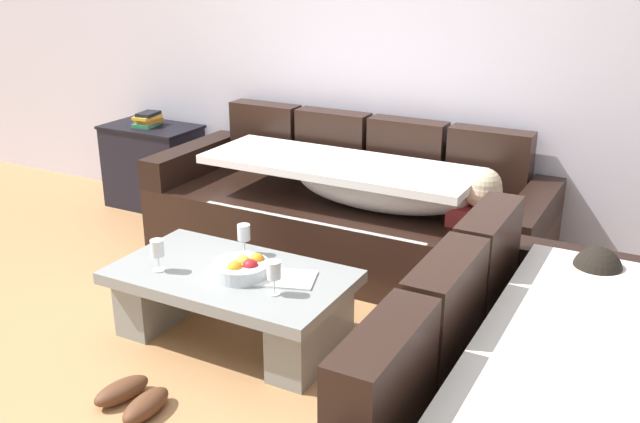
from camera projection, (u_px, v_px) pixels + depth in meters
name	position (u px, v px, depth m)	size (l,w,h in m)	color
ground_plane	(167.00, 378.00, 3.35)	(14.00, 14.00, 0.00)	#AD7A4B
back_wall	(365.00, 38.00, 4.66)	(9.00, 0.10, 2.70)	silver
couch_along_wall	(351.00, 213.00, 4.50)	(2.52, 0.92, 0.88)	black
couch_near_window	(537.00, 416.00, 2.53)	(0.92, 2.02, 0.88)	black
coffee_table	(232.00, 297.00, 3.61)	(1.20, 0.68, 0.38)	gray
fruit_bowl	(243.00, 268.00, 3.50)	(0.28, 0.28, 0.10)	silver
wine_glass_near_left	(157.00, 249.00, 3.53)	(0.07, 0.07, 0.17)	silver
wine_glass_near_right	(274.00, 271.00, 3.29)	(0.07, 0.07, 0.17)	silver
wine_glass_far_back	(244.00, 234.00, 3.73)	(0.07, 0.07, 0.17)	silver
open_magazine	(286.00, 279.00, 3.47)	(0.28, 0.21, 0.01)	white
side_cabinet	(154.00, 166.00, 5.49)	(0.72, 0.44, 0.64)	black
book_stack_on_cabinet	(148.00, 119.00, 5.37)	(0.18, 0.23, 0.10)	#338C59
pair_of_shoes	(134.00, 398.00, 3.12)	(0.32, 0.31, 0.09)	#59331E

